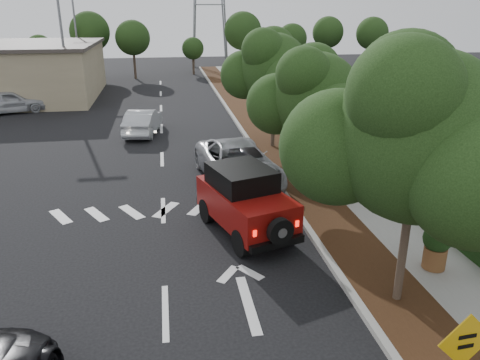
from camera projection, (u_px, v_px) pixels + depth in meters
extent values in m
plane|color=black|center=(165.00, 312.00, 11.09)|extent=(120.00, 120.00, 0.00)
cube|color=#9E9B93|center=(257.00, 153.00, 22.86)|extent=(0.20, 70.00, 0.15)
cube|color=black|center=(277.00, 152.00, 23.01)|extent=(1.80, 70.00, 0.12)
cube|color=gray|center=(314.00, 151.00, 23.30)|extent=(2.00, 70.00, 0.12)
cube|color=black|center=(341.00, 143.00, 23.39)|extent=(0.80, 70.00, 0.80)
cylinder|color=black|center=(207.00, 211.00, 15.61)|extent=(0.51, 0.86, 0.81)
cylinder|color=black|center=(249.00, 202.00, 16.28)|extent=(0.51, 0.86, 0.81)
cylinder|color=black|center=(242.00, 243.00, 13.49)|extent=(0.51, 0.86, 0.81)
cylinder|color=black|center=(288.00, 232.00, 14.15)|extent=(0.51, 0.86, 0.81)
cube|color=maroon|center=(246.00, 205.00, 14.69)|extent=(2.85, 4.11, 1.01)
cube|color=black|center=(241.00, 177.00, 14.65)|extent=(2.21, 2.46, 0.65)
cube|color=maroon|center=(227.00, 192.00, 15.90)|extent=(1.84, 1.48, 0.83)
cube|color=black|center=(277.00, 244.00, 13.21)|extent=(1.70, 0.69, 0.22)
cylinder|color=black|center=(280.00, 231.00, 12.94)|extent=(0.80, 0.44, 0.77)
cube|color=#FF190C|center=(255.00, 234.00, 12.82)|extent=(0.11, 0.07, 0.18)
cube|color=#FF190C|center=(297.00, 224.00, 13.40)|extent=(0.11, 0.07, 0.18)
imported|color=#9A9CA2|center=(238.00, 163.00, 19.01)|extent=(3.31, 6.09, 1.62)
imported|color=#B6B9BF|center=(143.00, 122.00, 26.36)|extent=(2.18, 4.48, 1.41)
imported|color=#AEB0B6|center=(9.00, 102.00, 31.52)|extent=(4.96, 3.31, 1.57)
cube|color=#DFA40B|center=(466.00, 341.00, 7.46)|extent=(1.03, 0.10, 1.03)
cube|color=black|center=(468.00, 337.00, 7.41)|extent=(0.33, 0.03, 0.07)
cube|color=black|center=(466.00, 347.00, 7.48)|extent=(0.29, 0.03, 0.07)
cylinder|color=brown|center=(434.00, 257.00, 12.64)|extent=(0.66, 0.66, 0.61)
sphere|color=black|center=(438.00, 238.00, 12.43)|extent=(0.76, 0.76, 0.76)
imported|color=black|center=(438.00, 235.00, 12.40)|extent=(0.69, 0.61, 0.72)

